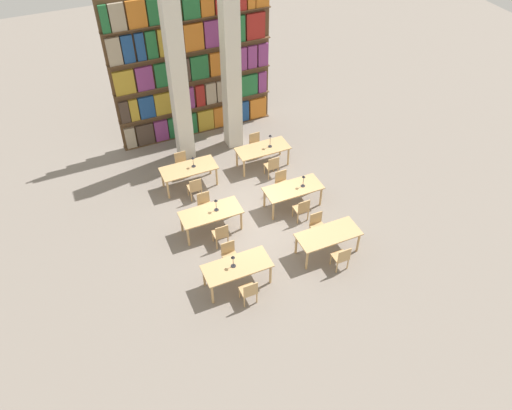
% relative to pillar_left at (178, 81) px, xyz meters
% --- Properties ---
extents(ground_plane, '(40.00, 40.00, 0.00)m').
position_rel_pillar_left_xyz_m(ground_plane, '(0.93, -3.97, -3.00)').
color(ground_plane, gray).
extents(bookshelf_bank, '(5.85, 0.35, 5.50)m').
position_rel_pillar_left_xyz_m(bookshelf_bank, '(0.93, 1.28, -0.31)').
color(bookshelf_bank, brown).
rests_on(bookshelf_bank, ground_plane).
extents(pillar_left, '(0.55, 0.55, 6.00)m').
position_rel_pillar_left_xyz_m(pillar_left, '(0.00, 0.00, 0.00)').
color(pillar_left, silver).
rests_on(pillar_left, ground_plane).
extents(pillar_center, '(0.55, 0.55, 6.00)m').
position_rel_pillar_left_xyz_m(pillar_center, '(1.86, 0.00, 0.00)').
color(pillar_center, silver).
rests_on(pillar_center, ground_plane).
extents(reading_table_0, '(1.86, 0.82, 0.76)m').
position_rel_pillar_left_xyz_m(reading_table_0, '(-0.54, -6.28, -2.33)').
color(reading_table_0, tan).
rests_on(reading_table_0, ground_plane).
extents(chair_0, '(0.42, 0.40, 0.86)m').
position_rel_pillar_left_xyz_m(chair_0, '(-0.49, -6.97, -2.54)').
color(chair_0, tan).
rests_on(chair_0, ground_plane).
extents(chair_1, '(0.42, 0.40, 0.86)m').
position_rel_pillar_left_xyz_m(chair_1, '(-0.49, -5.58, -2.54)').
color(chair_1, tan).
rests_on(chair_1, ground_plane).
extents(desk_lamp_0, '(0.14, 0.14, 0.41)m').
position_rel_pillar_left_xyz_m(desk_lamp_0, '(-0.64, -6.25, -1.97)').
color(desk_lamp_0, '#232328').
rests_on(desk_lamp_0, reading_table_0).
extents(reading_table_1, '(1.86, 0.82, 0.76)m').
position_rel_pillar_left_xyz_m(reading_table_1, '(2.31, -6.24, -2.33)').
color(reading_table_1, tan).
rests_on(reading_table_1, ground_plane).
extents(chair_2, '(0.42, 0.40, 0.86)m').
position_rel_pillar_left_xyz_m(chair_2, '(2.35, -6.93, -2.54)').
color(chair_2, tan).
rests_on(chair_2, ground_plane).
extents(chair_3, '(0.42, 0.40, 0.86)m').
position_rel_pillar_left_xyz_m(chair_3, '(2.35, -5.54, -2.54)').
color(chair_3, tan).
rests_on(chair_3, ground_plane).
extents(reading_table_2, '(1.86, 0.82, 0.76)m').
position_rel_pillar_left_xyz_m(reading_table_2, '(-0.47, -4.01, -2.33)').
color(reading_table_2, tan).
rests_on(reading_table_2, ground_plane).
extents(chair_4, '(0.42, 0.40, 0.86)m').
position_rel_pillar_left_xyz_m(chair_4, '(-0.43, -4.71, -2.54)').
color(chair_4, tan).
rests_on(chair_4, ground_plane).
extents(chair_5, '(0.42, 0.40, 0.86)m').
position_rel_pillar_left_xyz_m(chair_5, '(-0.43, -3.32, -2.54)').
color(chair_5, tan).
rests_on(chair_5, ground_plane).
extents(desk_lamp_1, '(0.14, 0.14, 0.43)m').
position_rel_pillar_left_xyz_m(desk_lamp_1, '(-0.28, -4.00, -1.95)').
color(desk_lamp_1, '#232328').
rests_on(desk_lamp_1, reading_table_2).
extents(reading_table_3, '(1.86, 0.82, 0.76)m').
position_rel_pillar_left_xyz_m(reading_table_3, '(2.30, -4.02, -2.33)').
color(reading_table_3, tan).
rests_on(reading_table_3, ground_plane).
extents(chair_6, '(0.42, 0.40, 0.86)m').
position_rel_pillar_left_xyz_m(chair_6, '(2.26, -4.71, -2.54)').
color(chair_6, tan).
rests_on(chair_6, ground_plane).
extents(chair_7, '(0.42, 0.40, 0.86)m').
position_rel_pillar_left_xyz_m(chair_7, '(2.26, -3.32, -2.54)').
color(chair_7, tan).
rests_on(chair_7, ground_plane).
extents(desk_lamp_2, '(0.14, 0.14, 0.43)m').
position_rel_pillar_left_xyz_m(desk_lamp_2, '(2.62, -4.06, -1.95)').
color(desk_lamp_2, '#232328').
rests_on(desk_lamp_2, reading_table_3).
extents(reading_table_4, '(1.86, 0.82, 0.76)m').
position_rel_pillar_left_xyz_m(reading_table_4, '(-0.41, -1.71, -2.33)').
color(reading_table_4, tan).
rests_on(reading_table_4, ground_plane).
extents(chair_8, '(0.42, 0.40, 0.86)m').
position_rel_pillar_left_xyz_m(chair_8, '(-0.45, -2.40, -2.54)').
color(chair_8, tan).
rests_on(chair_8, ground_plane).
extents(chair_9, '(0.42, 0.40, 0.86)m').
position_rel_pillar_left_xyz_m(chair_9, '(-0.45, -1.01, -2.54)').
color(chair_9, tan).
rests_on(chair_9, ground_plane).
extents(desk_lamp_3, '(0.14, 0.14, 0.40)m').
position_rel_pillar_left_xyz_m(desk_lamp_3, '(-0.23, -1.70, -1.98)').
color(desk_lamp_3, '#232328').
rests_on(desk_lamp_3, reading_table_4).
extents(reading_table_5, '(1.86, 0.82, 0.76)m').
position_rel_pillar_left_xyz_m(reading_table_5, '(2.30, -1.69, -2.33)').
color(reading_table_5, tan).
rests_on(reading_table_5, ground_plane).
extents(chair_10, '(0.42, 0.40, 0.86)m').
position_rel_pillar_left_xyz_m(chair_10, '(2.34, -2.38, -2.54)').
color(chair_10, tan).
rests_on(chair_10, ground_plane).
extents(chair_11, '(0.42, 0.40, 0.86)m').
position_rel_pillar_left_xyz_m(chair_11, '(2.34, -0.99, -2.54)').
color(chair_11, tan).
rests_on(chair_11, ground_plane).
extents(desk_lamp_4, '(0.14, 0.14, 0.50)m').
position_rel_pillar_left_xyz_m(desk_lamp_4, '(2.57, -1.71, -1.90)').
color(desk_lamp_4, '#232328').
rests_on(desk_lamp_4, reading_table_5).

